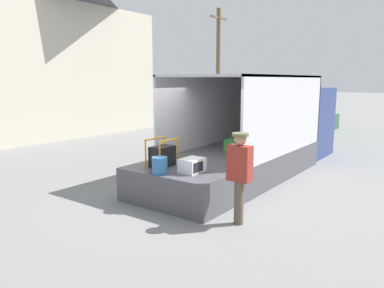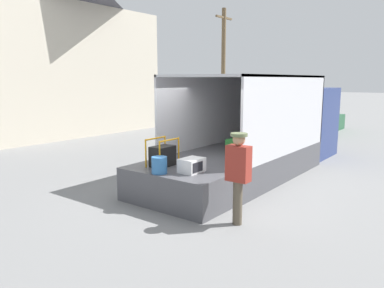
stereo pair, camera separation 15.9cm
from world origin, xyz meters
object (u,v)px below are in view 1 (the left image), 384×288
Objects in this scene: portable_generator at (163,156)px; pickup_truck_green at (306,120)px; worker_person at (240,169)px; utility_pole at (218,63)px; orange_bucket at (160,165)px; microwave at (192,165)px; box_truck at (273,134)px.

pickup_truck_green is (12.98, 1.22, -0.40)m from portable_generator.
worker_person is (-0.36, -2.18, 0.07)m from portable_generator.
worker_person is 0.24× the size of utility_pole.
utility_pole is at bearing 28.31° from orange_bucket.
utility_pole reaches higher than microwave.
box_truck is at bearing 17.69° from worker_person.
worker_person is 13.77m from pickup_truck_green.
portable_generator is 0.13× the size of pickup_truck_green.
pickup_truck_green is 0.72× the size of utility_pole.
microwave is 17.93m from utility_pole.
worker_person is 0.33× the size of pickup_truck_green.
box_truck is at bearing -5.44° from portable_generator.
box_truck is 13.81× the size of microwave.
utility_pole is at bearing 72.25° from pickup_truck_green.
portable_generator is 0.39× the size of worker_person.
utility_pole reaches higher than box_truck.
utility_pole is at bearing 33.45° from worker_person.
pickup_truck_green is at bearing 11.97° from box_truck.
box_truck is 8.19m from pickup_truck_green.
pickup_truck_green is at bearing -107.75° from utility_pole.
microwave is at bearing -149.55° from utility_pole.
orange_bucket is at bearing 179.22° from box_truck.
portable_generator is at bearing 174.56° from box_truck.
orange_bucket is 18.11m from utility_pole.
microwave is at bearing -175.35° from box_truck.
utility_pole reaches higher than portable_generator.
box_truck is at bearing 4.65° from microwave.
worker_person is (0.21, -1.78, 0.14)m from orange_bucket.
microwave is 0.89m from portable_generator.
pickup_truck_green is at bearing 5.38° from portable_generator.
pickup_truck_green is (8.00, 1.70, -0.36)m from box_truck.
portable_generator is 1.94× the size of orange_bucket.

